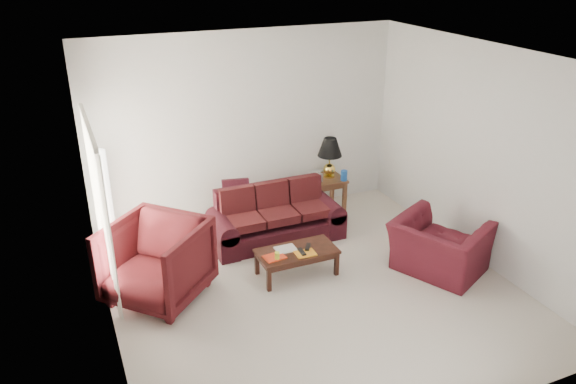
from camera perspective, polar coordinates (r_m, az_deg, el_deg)
The scene contains 19 objects.
floor at distance 7.45m, azimuth 2.62°, elevation -9.87°, with size 5.00×5.00×0.00m, color beige.
blinds at distance 7.51m, azimuth -18.66°, elevation -1.47°, with size 0.10×2.00×2.16m, color silver.
sofa at distance 8.42m, azimuth -1.20°, elevation -2.39°, with size 1.99×0.86×0.81m, color black, non-canonical shape.
throw_pillow at distance 8.60m, azimuth -5.31°, elevation -0.02°, with size 0.41×0.12×0.41m, color black.
end_table at distance 9.41m, azimuth 3.93°, elevation -0.24°, with size 0.54×0.54×0.59m, color brown, non-canonical shape.
table_lamp at distance 9.23m, azimuth 4.25°, elevation 3.50°, with size 0.40×0.40×0.67m, color gold, non-canonical shape.
clock at distance 9.09m, azimuth 3.11°, elevation 1.41°, with size 0.14×0.05×0.14m, color #B4B4B8.
blue_canister at distance 9.19m, azimuth 5.71°, elevation 1.68°, with size 0.11×0.11×0.17m, color #184D9C.
picture_frame at distance 9.33m, azimuth 2.96°, elevation 2.12°, with size 0.14×0.02×0.18m, color #BABABF.
floor_lamp at distance 8.33m, azimuth -18.17°, elevation -1.02°, with size 0.26×0.26×1.59m, color white, non-canonical shape.
armchair_left at distance 7.22m, azimuth -13.25°, elevation -6.90°, with size 1.11×1.14×1.04m, color #410F12.
armchair_right at distance 7.91m, azimuth 15.10°, elevation -5.41°, with size 1.15×1.01×0.75m, color #451018.
coffee_table at distance 7.66m, azimuth 0.89°, elevation -7.15°, with size 1.07×0.54×0.38m, color black, non-canonical shape.
magazine_red at distance 7.39m, azimuth -1.37°, elevation -6.63°, with size 0.27×0.21×0.02m, color red.
magazine_white at distance 7.57m, azimuth -0.25°, elevation -5.80°, with size 0.28×0.21×0.02m, color beige.
magazine_orange at distance 7.47m, azimuth 1.77°, elevation -6.25°, with size 0.27×0.20×0.02m, color orange.
remote_a at distance 7.47m, azimuth 1.40°, elevation -6.07°, with size 0.06×0.19×0.02m, color black.
remote_b at distance 7.59m, azimuth 2.03°, elevation -5.58°, with size 0.06×0.19×0.02m, color black.
yellow_glass at distance 7.32m, azimuth -1.12°, elevation -6.52°, with size 0.06×0.06×0.11m, color yellow.
Camera 1 is at (-2.75, -5.55, 4.13)m, focal length 35.00 mm.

